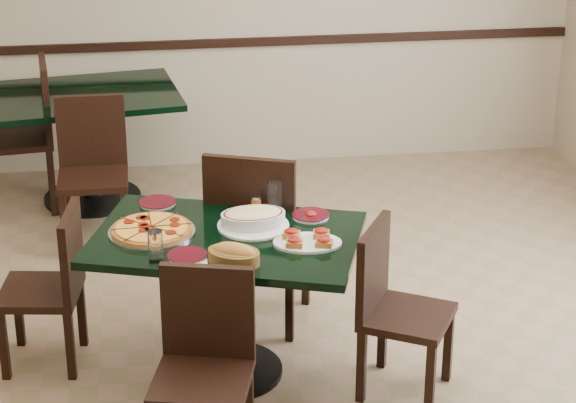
{
  "coord_description": "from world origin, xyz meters",
  "views": [
    {
      "loc": [
        -0.52,
        -4.89,
        2.98
      ],
      "look_at": [
        0.12,
        0.0,
        0.86
      ],
      "focal_mm": 70.0,
      "sensor_mm": 36.0,
      "label": 1
    }
  ],
  "objects": [
    {
      "name": "side_plate_far_l",
      "position": [
        -0.5,
        0.3,
        0.76
      ],
      "size": [
        0.19,
        0.19,
        0.02
      ],
      "rotation": [
        0.0,
        0.0,
        -0.68
      ],
      "color": "silver",
      "rests_on": "main_table"
    },
    {
      "name": "floor",
      "position": [
        0.0,
        0.0,
        0.0
      ],
      "size": [
        5.5,
        5.5,
        0.0
      ],
      "primitive_type": "plane",
      "color": "#81624A",
      "rests_on": "ground"
    },
    {
      "name": "water_glass_b",
      "position": [
        -0.52,
        -0.35,
        0.82
      ],
      "size": [
        0.07,
        0.07,
        0.14
      ],
      "primitive_type": "cylinder",
      "color": "silver",
      "rests_on": "main_table"
    },
    {
      "name": "chair_left",
      "position": [
        -1.02,
        0.1,
        0.46
      ],
      "size": [
        0.43,
        0.43,
        0.82
      ],
      "rotation": [
        0.0,
        0.0,
        -1.71
      ],
      "color": "black",
      "rests_on": "floor"
    },
    {
      "name": "side_plate_far_r",
      "position": [
        0.23,
        0.04,
        0.76
      ],
      "size": [
        0.18,
        0.18,
        0.03
      ],
      "rotation": [
        0.0,
        0.0,
        -0.52
      ],
      "color": "silver",
      "rests_on": "main_table"
    },
    {
      "name": "back_chair_left",
      "position": [
        -1.29,
        2.14,
        0.55
      ],
      "size": [
        0.51,
        0.51,
        0.98
      ],
      "rotation": [
        0.0,
        0.0,
        -1.46
      ],
      "color": "black",
      "rests_on": "floor"
    },
    {
      "name": "bread_basket",
      "position": [
        -0.18,
        -0.41,
        0.79
      ],
      "size": [
        0.29,
        0.26,
        0.1
      ],
      "rotation": [
        0.0,
        0.0,
        -0.48
      ],
      "color": "brown",
      "rests_on": "main_table"
    },
    {
      "name": "chair_near",
      "position": [
        -0.34,
        -0.76,
        0.48
      ],
      "size": [
        0.49,
        0.49,
        0.87
      ],
      "rotation": [
        0.0,
        0.0,
        -0.24
      ],
      "color": "black",
      "rests_on": "floor"
    },
    {
      "name": "main_table",
      "position": [
        -0.19,
        -0.12,
        0.57
      ],
      "size": [
        1.42,
        1.14,
        0.75
      ],
      "rotation": [
        0.0,
        0.0,
        -0.31
      ],
      "color": "black",
      "rests_on": "floor"
    },
    {
      "name": "chair_far",
      "position": [
        -0.01,
        0.33,
        0.57
      ],
      "size": [
        0.6,
        0.6,
        1.01
      ],
      "rotation": [
        0.0,
        0.0,
        2.79
      ],
      "color": "black",
      "rests_on": "floor"
    },
    {
      "name": "bruschetta_platter",
      "position": [
        0.17,
        -0.27,
        0.77
      ],
      "size": [
        0.35,
        0.26,
        0.05
      ],
      "rotation": [
        0.0,
        0.0,
        -0.13
      ],
      "color": "silver",
      "rests_on": "main_table"
    },
    {
      "name": "chair_right",
      "position": [
        0.57,
        -0.35,
        0.47
      ],
      "size": [
        0.53,
        0.53,
        0.84
      ],
      "rotation": [
        0.0,
        0.0,
        1.06
      ],
      "color": "black",
      "rests_on": "floor"
    },
    {
      "name": "water_glass_a",
      "position": [
        0.07,
        0.13,
        0.83
      ],
      "size": [
        0.07,
        0.07,
        0.16
      ],
      "primitive_type": "cylinder",
      "color": "silver",
      "rests_on": "main_table"
    },
    {
      "name": "back_table",
      "position": [
        -0.93,
        2.18,
        0.52
      ],
      "size": [
        1.3,
        1.02,
        0.75
      ],
      "rotation": [
        0.0,
        0.0,
        0.14
      ],
      "color": "black",
      "rests_on": "floor"
    },
    {
      "name": "napkin_setting",
      "position": [
        -0.37,
        -0.4,
        0.75
      ],
      "size": [
        0.16,
        0.16,
        0.01
      ],
      "rotation": [
        0.0,
        0.0,
        -0.01
      ],
      "color": "white",
      "rests_on": "main_table"
    },
    {
      "name": "room_shell",
      "position": [
        1.02,
        1.73,
        1.17
      ],
      "size": [
        5.5,
        5.5,
        5.5
      ],
      "color": "silver",
      "rests_on": "floor"
    },
    {
      "name": "lasagna_casserole",
      "position": [
        -0.05,
        -0.04,
        0.8
      ],
      "size": [
        0.34,
        0.34,
        0.09
      ],
      "rotation": [
        0.0,
        0.0,
        0.07
      ],
      "color": "silver",
      "rests_on": "main_table"
    },
    {
      "name": "pepper_shaker",
      "position": [
        -0.02,
        0.13,
        0.79
      ],
      "size": [
        0.05,
        0.05,
        0.08
      ],
      "color": "#B64713",
      "rests_on": "main_table"
    },
    {
      "name": "back_chair_near",
      "position": [
        -0.88,
        1.56,
        0.5
      ],
      "size": [
        0.42,
        0.42,
        0.9
      ],
      "rotation": [
        0.0,
        0.0,
        -0.0
      ],
      "color": "black",
      "rests_on": "floor"
    },
    {
      "name": "side_plate_near",
      "position": [
        -0.38,
        -0.33,
        0.76
      ],
      "size": [
        0.18,
        0.18,
        0.02
      ],
      "rotation": [
        0.0,
        0.0,
        0.02
      ],
      "color": "silver",
      "rests_on": "main_table"
    },
    {
      "name": "pepperoni_pizza",
      "position": [
        -0.54,
        -0.05,
        0.77
      ],
      "size": [
        0.41,
        0.41,
        0.04
      ],
      "rotation": [
        0.0,
        0.0,
        0.06
      ],
      "color": "silver",
      "rests_on": "main_table"
    }
  ]
}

